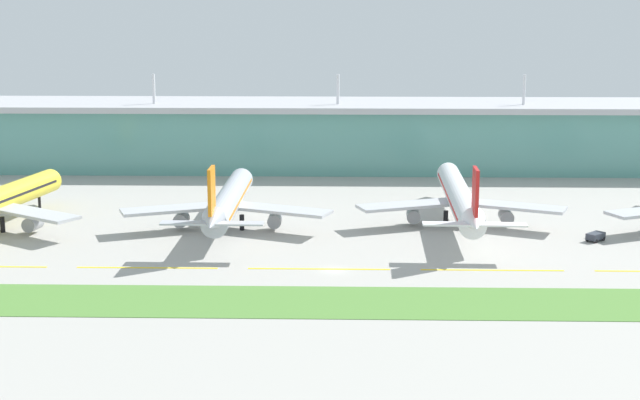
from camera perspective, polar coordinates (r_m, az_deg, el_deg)
name	(u,v)px	position (r m, az deg, el deg)	size (l,w,h in m)	color
ground_plane	(334,270)	(184.99, 0.86, -4.28)	(600.00, 600.00, 0.00)	#A8A59E
terminal_building	(338,135)	(293.76, 1.09, 3.96)	(288.00, 34.00, 29.82)	#5B9E93
airliner_near_middle	(228,201)	(217.81, -5.56, -0.07)	(48.80, 60.69, 18.90)	#ADB2BC
airliner_far_middle	(459,198)	(223.04, 8.43, 0.14)	(48.79, 70.28, 18.90)	white
taxiway_stripe_mid_west	(147,268)	(189.74, -10.41, -4.05)	(28.00, 0.70, 0.04)	yellow
taxiway_stripe_centre	(319,269)	(185.82, -0.07, -4.19)	(28.00, 0.70, 0.04)	yellow
taxiway_stripe_mid_east	(492,270)	(188.07, 10.37, -4.20)	(28.00, 0.70, 0.04)	yellow
grass_verge	(333,302)	(165.95, 0.79, -6.20)	(300.00, 18.00, 0.10)	#518438
pushback_tug	(596,236)	(215.36, 16.33, -2.11)	(4.82, 4.80, 1.85)	#333842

